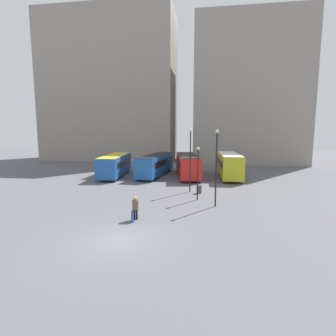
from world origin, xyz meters
TOP-DOWN VIEW (x-y plane):
  - ground_plane at (0.00, 0.00)m, footprint 160.00×160.00m
  - building_block_left at (-16.49, 43.62)m, footprint 28.44×12.47m
  - building_block_right at (12.77, 43.62)m, footprint 21.01×16.74m
  - bus_0 at (-7.89, 21.37)m, footprint 3.63×10.48m
  - bus_1 at (-2.29, 22.80)m, footprint 3.57×11.55m
  - bus_2 at (2.26, 22.26)m, footprint 4.24×10.62m
  - bus_3 at (7.87, 22.20)m, footprint 2.95×9.61m
  - traveler at (-0.04, 3.60)m, footprint 0.55×0.55m
  - suitcase at (-0.14, 3.09)m, footprint 0.29×0.44m
  - lamp_post_0 at (3.21, 12.81)m, footprint 0.28×0.28m
  - lamp_post_1 at (4.09, 9.68)m, footprint 0.28×0.28m
  - lamp_post_2 at (5.65, 7.79)m, footprint 0.28×0.28m
  - trash_bin at (4.17, 12.27)m, footprint 0.52×0.52m

SIDE VIEW (x-z plane):
  - ground_plane at x=0.00m, z-range 0.00..0.00m
  - suitcase at x=-0.14m, z-range -0.13..0.75m
  - trash_bin at x=4.17m, z-range 0.00..0.85m
  - traveler at x=-0.04m, z-range 0.16..1.85m
  - bus_0 at x=-7.89m, z-range 0.13..3.06m
  - bus_1 at x=-2.29m, z-range 0.14..3.06m
  - bus_2 at x=2.26m, z-range 0.13..3.16m
  - bus_3 at x=7.87m, z-range 0.13..3.40m
  - lamp_post_1 at x=4.09m, z-range 0.48..5.31m
  - lamp_post_2 at x=5.65m, z-range 0.51..6.85m
  - lamp_post_0 at x=3.21m, z-range 0.52..6.98m
  - building_block_right at x=12.77m, z-range 0.00..27.50m
  - building_block_left at x=-16.49m, z-range 0.00..31.07m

